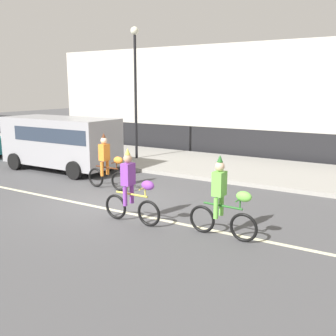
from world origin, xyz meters
The scene contains 10 objects.
ground_plane centered at (0.00, 0.00, 0.00)m, with size 80.00×80.00×0.00m, color #4C4C4F.
road_centre_line centered at (0.00, -0.50, 0.00)m, with size 36.00×0.14×0.01m, color beige.
sidewalk_curb centered at (0.00, 6.50, 0.07)m, with size 60.00×5.00×0.15m, color #9E9B93.
fence_line centered at (0.00, 9.40, 0.70)m, with size 40.00×0.08×1.40m, color black.
building_backdrop centered at (-1.52, 18.00, 3.00)m, with size 28.00×8.00×6.00m, color beige.
parade_cyclist_orange centered at (-0.93, 1.23, 0.84)m, with size 1.72×0.50×1.92m.
parade_cyclist_purple centered at (1.80, -1.05, 0.84)m, with size 1.72×0.50×1.92m.
parade_cyclist_lime centered at (4.17, -0.77, 0.84)m, with size 1.72×0.50×1.92m.
parked_van_grey centered at (-4.56, 2.70, 1.28)m, with size 5.00×2.22×2.18m.
street_lamp_post centered at (-3.11, 5.93, 3.99)m, with size 0.36×0.36×5.86m.
Camera 1 is at (7.57, -8.76, 3.41)m, focal length 42.00 mm.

